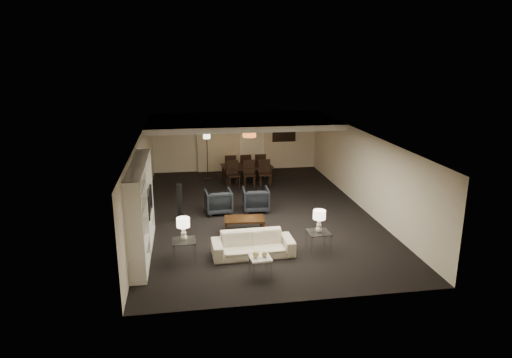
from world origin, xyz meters
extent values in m
plane|color=black|center=(0.00, 0.00, 0.00)|extent=(11.00, 11.00, 0.00)
cube|color=silver|center=(0.00, 0.00, 2.50)|extent=(7.00, 11.00, 0.02)
cube|color=beige|center=(0.00, 5.50, 1.25)|extent=(7.00, 0.02, 2.50)
cube|color=beige|center=(0.00, -5.50, 1.25)|extent=(7.00, 0.02, 2.50)
cube|color=beige|center=(-3.50, 0.00, 1.25)|extent=(0.02, 11.00, 2.50)
cube|color=beige|center=(3.50, 0.00, 1.25)|extent=(0.02, 11.00, 2.50)
cube|color=silver|center=(0.00, 3.50, 2.40)|extent=(7.00, 4.00, 0.20)
cube|color=beige|center=(-0.90, 5.42, 1.20)|extent=(1.50, 0.12, 2.40)
cube|color=silver|center=(0.70, 5.47, 1.05)|extent=(0.90, 0.05, 2.10)
cube|color=#142D38|center=(2.10, 5.46, 1.55)|extent=(0.95, 0.04, 0.65)
cylinder|color=#D8591E|center=(0.30, 3.50, 1.92)|extent=(0.52, 0.52, 0.24)
imported|color=beige|center=(-0.59, -3.17, 0.30)|extent=(2.06, 0.85, 0.60)
imported|color=black|center=(-1.19, 0.13, 0.38)|extent=(0.87, 0.89, 0.76)
imported|color=black|center=(0.01, 0.13, 0.38)|extent=(0.85, 0.87, 0.76)
sphere|color=#F0D17F|center=(-0.69, -4.27, 0.54)|extent=(0.15, 0.15, 0.15)
sphere|color=#E6B879|center=(-0.49, -4.27, 0.53)|extent=(0.13, 0.13, 0.13)
imported|color=black|center=(-3.28, -1.72, 1.08)|extent=(1.15, 0.15, 0.66)
imported|color=#292FB2|center=(-3.31, -3.68, 1.15)|extent=(0.17, 0.17, 0.17)
imported|color=gold|center=(-3.31, -3.26, 1.64)|extent=(0.15, 0.15, 0.16)
cube|color=black|center=(-2.39, -0.38, 0.58)|extent=(0.17, 0.17, 1.16)
imported|color=black|center=(0.20, 3.48, 0.34)|extent=(2.01, 1.24, 0.68)
camera|label=1|loc=(-2.18, -13.60, 4.95)|focal=32.00mm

